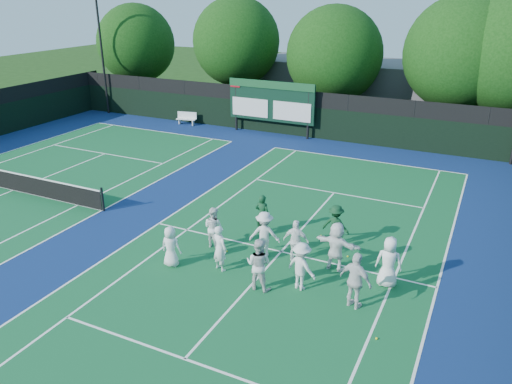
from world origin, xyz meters
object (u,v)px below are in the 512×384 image
at_px(coach_left, 262,214).
at_px(scoreboard, 271,102).
at_px(bench, 187,118).
at_px(tennis_net, 12,181).

bearing_deg(coach_left, scoreboard, -67.82).
bearing_deg(scoreboard, bench, -178.05).
bearing_deg(scoreboard, coach_left, -67.01).
distance_m(scoreboard, bench, 6.71).
bearing_deg(bench, tennis_net, -91.99).
bearing_deg(coach_left, bench, -48.21).
distance_m(scoreboard, coach_left, 14.73).
relative_size(scoreboard, coach_left, 3.67).
relative_size(tennis_net, coach_left, 6.92).
distance_m(bench, coach_left, 18.05).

